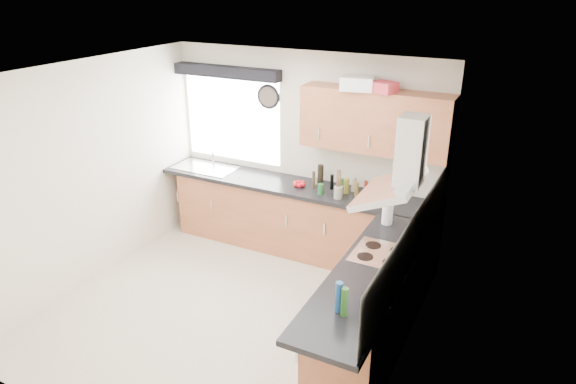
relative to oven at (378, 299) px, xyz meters
The scene contains 40 objects.
ground_plane 1.59m from the oven, 168.69° to the right, with size 3.60×3.60×0.00m, color beige.
ceiling 2.58m from the oven, 168.69° to the right, with size 3.60×3.60×0.02m, color white.
wall_back 2.28m from the oven, 135.00° to the left, with size 3.60×0.02×2.50m, color silver.
wall_front 2.71m from the oven, 125.54° to the right, with size 3.60×0.02×2.50m, color silver.
wall_left 3.41m from the oven, behind, with size 0.02×3.60×2.50m, color silver.
wall_right 0.93m from the oven, 45.00° to the right, with size 0.02×3.60×2.50m, color silver.
window 3.16m from the oven, 149.70° to the left, with size 1.40×0.02×1.10m, color silver.
window_blind 3.40m from the oven, 151.23° to the left, with size 1.50×0.18×0.14m, color black.
splashback 0.81m from the oven, ahead, with size 0.01×3.00×0.54m, color white.
base_cab_back 2.01m from the oven, 142.90° to the left, with size 3.00×0.58×0.86m, color #965233.
base_cab_corner 1.20m from the oven, 90.00° to the left, with size 0.60×0.60×0.86m, color #965233.
base_cab_right 0.15m from the oven, 86.19° to the right, with size 0.58×2.10×0.86m, color #965233.
worktop_back 1.98m from the oven, 141.34° to the left, with size 3.60×0.62×0.05m, color black.
worktop_right 0.55m from the oven, 90.00° to the right, with size 0.62×2.42×0.05m, color black.
sink 3.12m from the oven, 157.02° to the left, with size 0.84×0.46×0.10m, color silver, non-canonical shape.
oven is the anchor object (origin of this frame).
hob_plate 0.49m from the oven, 90.00° to the left, with size 0.52×0.52×0.01m, color silver.
extractor_hood 1.35m from the oven, ahead, with size 0.52×0.78×0.66m, color silver, non-canonical shape.
upper_cabinets 1.99m from the oven, 112.54° to the left, with size 1.70×0.35×0.70m, color #965233.
washing_machine 2.05m from the oven, 143.52° to the left, with size 0.53×0.51×0.77m, color silver.
wall_clock 2.89m from the oven, 143.50° to the left, with size 0.31×0.31×0.04m, color black.
casserole 2.30m from the oven, 121.39° to the left, with size 0.35×0.25×0.15m, color silver.
storage_box 2.21m from the oven, 110.16° to the left, with size 0.25×0.21×0.11m, color #C3313B.
utensil_pot 1.46m from the oven, 128.96° to the left, with size 0.10×0.10×0.14m, color gray.
kitchen_roll 0.91m from the oven, 102.78° to the left, with size 0.11×0.11×0.25m, color silver.
tomato_cluster 1.91m from the oven, 140.18° to the left, with size 0.14×0.14×0.06m, color red, non-canonical shape.
jar_0 1.45m from the oven, 105.73° to the left, with size 0.06×0.06×0.17m, color olive.
jar_1 1.61m from the oven, 112.42° to the left, with size 0.07×0.07×0.11m, color #193A14.
jar_2 1.91m from the oven, 131.71° to the left, with size 0.07×0.07×0.25m, color black.
jar_3 1.64m from the oven, 119.73° to the left, with size 0.06×0.06×0.19m, color #B4AA99.
jar_4 1.59m from the oven, 123.59° to the left, with size 0.07×0.07×0.18m, color olive.
jar_5 1.92m from the oven, 133.02° to the left, with size 0.05×0.05×0.09m, color #AFA495.
jar_6 1.49m from the oven, 115.36° to the left, with size 0.04×0.04×0.20m, color maroon.
jar_7 1.50m from the oven, 119.55° to the left, with size 0.05×0.05×0.17m, color brown.
jar_8 1.73m from the oven, 128.78° to the left, with size 0.04×0.04×0.19m, color black.
jar_9 1.82m from the oven, 135.75° to the left, with size 0.04×0.04×0.22m, color #372D1E.
jar_10 1.54m from the oven, 126.56° to the left, with size 0.05×0.05×0.21m, color #21551E.
jar_11 1.62m from the oven, 135.17° to the left, with size 0.07×0.07×0.13m, color #205926.
bottle_0 1.18m from the oven, 89.13° to the right, with size 0.06×0.06×0.24m, color #24521D.
bottle_1 1.16m from the oven, 92.38° to the right, with size 0.06×0.06×0.26m, color navy.
Camera 1 is at (2.59, -3.80, 3.30)m, focal length 32.00 mm.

